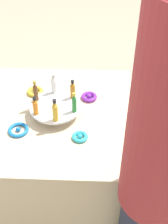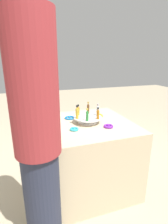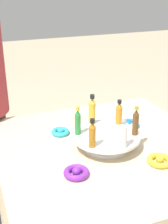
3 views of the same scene
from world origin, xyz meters
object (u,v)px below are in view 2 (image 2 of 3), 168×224
(display_stand, at_px, (88,119))
(ribbon_bow_teal, at_px, (74,129))
(bottle_gold, at_px, (77,113))
(bottle_orange, at_px, (78,110))
(bottle_brown, at_px, (88,108))
(ribbon_bow_gold, at_px, (99,116))
(bottle_amber, at_px, (98,114))
(bottle_green, at_px, (87,115))
(bottle_clear, at_px, (98,110))
(ribbon_bow_blue, at_px, (70,118))
(person_figure, at_px, (37,130))
(ribbon_bow_purple, at_px, (108,126))

(display_stand, bearing_deg, ribbon_bow_teal, -141.71)
(display_stand, xyz_separation_m, bottle_gold, (-0.11, -0.02, 0.08))
(bottle_orange, relative_size, bottle_brown, 0.87)
(ribbon_bow_gold, bearing_deg, bottle_amber, -115.01)
(display_stand, relative_size, bottle_brown, 2.23)
(bottle_green, xyz_separation_m, bottle_clear, (0.16, 0.12, 0.00))
(bottle_green, distance_m, bottle_brown, 0.23)
(display_stand, height_order, bottle_green, bottle_green)
(bottle_amber, height_order, ribbon_bow_blue, bottle_amber)
(bottle_green, height_order, person_figure, person_figure)
(display_stand, height_order, person_figure, person_figure)
(person_figure, bearing_deg, bottle_clear, -4.68)
(bottle_gold, relative_size, person_figure, 0.07)
(bottle_amber, relative_size, ribbon_bow_purple, 1.24)
(person_figure, bearing_deg, bottle_green, -4.82)
(ribbon_bow_teal, bearing_deg, bottle_gold, 62.53)
(bottle_clear, bearing_deg, bottle_green, -142.00)
(bottle_orange, xyz_separation_m, ribbon_bow_blue, (-0.07, 0.09, -0.10))
(ribbon_bow_purple, xyz_separation_m, ribbon_bow_blue, (-0.28, 0.36, -0.00))
(ribbon_bow_blue, bearing_deg, ribbon_bow_gold, -6.71)
(display_stand, xyz_separation_m, bottle_orange, (-0.07, 0.09, 0.07))
(bottle_green, bearing_deg, display_stand, 68.00)
(bottle_gold, relative_size, ribbon_bow_purple, 1.43)
(bottle_orange, xyz_separation_m, bottle_amber, (0.14, -0.18, 0.00))
(bottle_green, bearing_deg, bottle_brown, 68.00)
(ribbon_bow_blue, bearing_deg, bottle_gold, -81.98)
(bottle_clear, bearing_deg, ribbon_bow_gold, 62.53)
(ribbon_bow_teal, bearing_deg, bottle_amber, 11.48)
(bottle_amber, bearing_deg, bottle_green, -172.00)
(display_stand, distance_m, person_figure, 0.70)
(bottle_amber, relative_size, ribbon_bow_blue, 1.07)
(bottle_orange, xyz_separation_m, bottle_clear, (0.18, -0.07, 0.01))
(ribbon_bow_teal, distance_m, ribbon_bow_purple, 0.32)
(ribbon_bow_teal, xyz_separation_m, ribbon_bow_purple, (0.32, -0.04, 0.00))
(bottle_clear, distance_m, ribbon_bow_blue, 0.32)
(bottle_amber, distance_m, ribbon_bow_blue, 0.36)
(ribbon_bow_gold, relative_size, ribbon_bow_blue, 0.89)
(ribbon_bow_purple, bearing_deg, ribbon_bow_gold, 83.29)
(bottle_orange, relative_size, bottle_gold, 0.82)
(bottle_clear, height_order, ribbon_bow_teal, bottle_clear)
(person_figure, bearing_deg, bottle_gold, 6.15)
(ribbon_bow_teal, bearing_deg, bottle_green, 14.33)
(ribbon_bow_purple, bearing_deg, bottle_amber, 128.59)
(bottle_gold, bearing_deg, ribbon_bow_blue, 98.02)
(bottle_green, xyz_separation_m, person_figure, (-0.47, -0.36, 0.06))
(bottle_clear, bearing_deg, display_stand, -172.00)
(ribbon_bow_blue, bearing_deg, bottle_orange, -51.41)
(bottle_orange, bearing_deg, person_figure, -128.48)
(display_stand, xyz_separation_m, bottle_green, (-0.04, -0.11, 0.08))
(bottle_gold, height_order, bottle_clear, bottle_gold)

